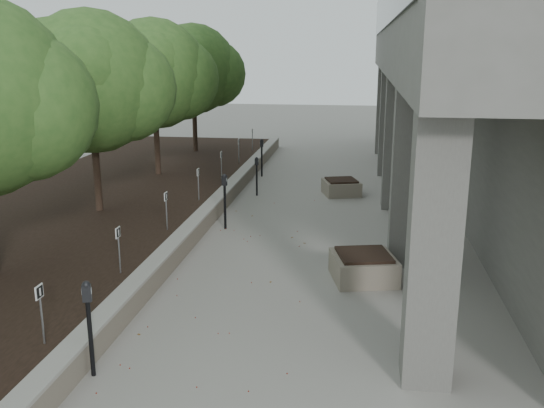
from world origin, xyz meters
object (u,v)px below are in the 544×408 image
Objects in this scene: crabapple_tree_5 at (194,88)px; planter_back at (341,187)px; crabapple_tree_4 at (155,97)px; parking_meter_3 at (225,202)px; planter_front at (363,266)px; parking_meter_4 at (257,176)px; crabapple_tree_3 at (92,112)px; parking_meter_5 at (262,158)px; parking_meter_2 at (90,329)px.

planter_back is at bearing -40.17° from crabapple_tree_5.
planter_back is at bearing -4.76° from crabapple_tree_4.
crabapple_tree_4 reaches higher than parking_meter_3.
planter_front is 7.63m from planter_back.
parking_meter_4 is at bearing -168.88° from planter_back.
planter_front is at bearing -48.12° from crabapple_tree_4.
planter_front is (7.30, -8.14, -2.82)m from crabapple_tree_4.
crabapple_tree_3 is 5.97m from parking_meter_4.
crabapple_tree_5 reaches higher than planter_back.
crabapple_tree_3 reaches higher than parking_meter_4.
parking_meter_5 is at bearing -41.40° from crabapple_tree_5.
parking_meter_3 is at bearing 0.54° from crabapple_tree_3.
crabapple_tree_5 is 18.09m from parking_meter_2.
planter_front is (3.52, -7.05, -0.36)m from parking_meter_4.
parking_meter_3 is at bearing 68.71° from parking_meter_2.
parking_meter_4 is 3.07m from parking_meter_5.
parking_meter_4 is at bearing 68.47° from parking_meter_2.
crabapple_tree_4 reaches higher than parking_meter_5.
parking_meter_4 is (0.20, 3.87, -0.11)m from parking_meter_3.
crabapple_tree_3 reaches higher than planter_back.
crabapple_tree_5 is 4.16× the size of parking_meter_4.
parking_meter_5 is 4.03m from planter_back.
planter_front is at bearing -60.95° from crabapple_tree_5.
parking_meter_5 reaches higher than planter_back.
parking_meter_3 is 3.88m from parking_meter_4.
planter_front is (7.30, -3.14, -2.82)m from crabapple_tree_3.
crabapple_tree_4 is at bearing 90.00° from crabapple_tree_3.
planter_front is 1.12× the size of planter_back.
crabapple_tree_5 is 3.54× the size of parking_meter_3.
crabapple_tree_5 is (0.00, 5.00, 0.00)m from crabapple_tree_4.
crabapple_tree_3 is 3.74× the size of parking_meter_5.
planter_front is (3.85, -10.10, -0.43)m from parking_meter_5.
parking_meter_2 is 1.20× the size of planter_front.
parking_meter_5 is (3.45, 1.96, -2.39)m from crabapple_tree_4.
parking_meter_3 reaches higher than parking_meter_5.
crabapple_tree_4 is (0.00, 5.00, 0.00)m from crabapple_tree_3.
crabapple_tree_3 is at bearing -90.00° from crabapple_tree_5.
parking_meter_3 reaches higher than planter_back.
crabapple_tree_4 is at bearing -90.00° from crabapple_tree_5.
parking_meter_4 is 1.16× the size of planter_back.
parking_meter_2 is (3.27, -7.63, -2.36)m from crabapple_tree_3.
parking_meter_2 is at bearing -82.89° from parking_meter_4.
parking_meter_3 reaches higher than planter_front.
planter_front is at bearing -23.29° from crabapple_tree_3.
crabapple_tree_4 is at bearing 175.24° from planter_back.
parking_meter_3 is 5.36m from planter_back.
crabapple_tree_4 is 11.30m from planter_front.
crabapple_tree_3 is 4.16× the size of parking_meter_4.
parking_meter_2 is at bearing -105.26° from planter_back.
crabapple_tree_5 is at bearing 119.05° from planter_front.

